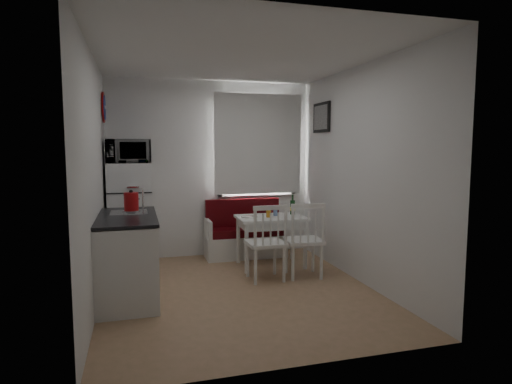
{
  "coord_description": "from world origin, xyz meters",
  "views": [
    {
      "loc": [
        -1.08,
        -4.58,
        1.63
      ],
      "look_at": [
        0.34,
        0.5,
        1.07
      ],
      "focal_mm": 30.0,
      "sensor_mm": 36.0,
      "label": 1
    }
  ],
  "objects_px": {
    "kitchen_counter": "(128,256)",
    "bench": "(245,238)",
    "wine_bottle": "(293,204)",
    "fridge": "(131,215)",
    "dining_table": "(271,222)",
    "microwave": "(128,151)",
    "chair_right": "(307,232)",
    "kettle": "(131,202)",
    "chair_left": "(268,234)"
  },
  "relations": [
    {
      "from": "kitchen_counter",
      "to": "bench",
      "type": "xyz_separation_m",
      "value": [
        1.65,
        1.35,
        -0.17
      ]
    },
    {
      "from": "wine_bottle",
      "to": "fridge",
      "type": "bearing_deg",
      "value": 169.96
    },
    {
      "from": "dining_table",
      "to": "microwave",
      "type": "distance_m",
      "value": 2.13
    },
    {
      "from": "bench",
      "to": "microwave",
      "type": "height_order",
      "value": "microwave"
    },
    {
      "from": "chair_right",
      "to": "kettle",
      "type": "height_order",
      "value": "kettle"
    },
    {
      "from": "microwave",
      "to": "kettle",
      "type": "relative_size",
      "value": 2.26
    },
    {
      "from": "kitchen_counter",
      "to": "wine_bottle",
      "type": "distance_m",
      "value": 2.4
    },
    {
      "from": "microwave",
      "to": "chair_left",
      "type": "bearing_deg",
      "value": -34.72
    },
    {
      "from": "microwave",
      "to": "kettle",
      "type": "bearing_deg",
      "value": -88.34
    },
    {
      "from": "bench",
      "to": "dining_table",
      "type": "bearing_deg",
      "value": -69.98
    },
    {
      "from": "bench",
      "to": "wine_bottle",
      "type": "xyz_separation_m",
      "value": [
        0.57,
        -0.5,
        0.54
      ]
    },
    {
      "from": "chair_left",
      "to": "kettle",
      "type": "bearing_deg",
      "value": 176.24
    },
    {
      "from": "kitchen_counter",
      "to": "fridge",
      "type": "height_order",
      "value": "fridge"
    },
    {
      "from": "kitchen_counter",
      "to": "dining_table",
      "type": "distance_m",
      "value": 2.02
    },
    {
      "from": "bench",
      "to": "wine_bottle",
      "type": "height_order",
      "value": "wine_bottle"
    },
    {
      "from": "dining_table",
      "to": "microwave",
      "type": "height_order",
      "value": "microwave"
    },
    {
      "from": "kitchen_counter",
      "to": "chair_right",
      "type": "relative_size",
      "value": 2.58
    },
    {
      "from": "chair_right",
      "to": "microwave",
      "type": "height_order",
      "value": "microwave"
    },
    {
      "from": "microwave",
      "to": "bench",
      "type": "bearing_deg",
      "value": 5.52
    },
    {
      "from": "dining_table",
      "to": "fridge",
      "type": "bearing_deg",
      "value": 166.7
    },
    {
      "from": "bench",
      "to": "wine_bottle",
      "type": "bearing_deg",
      "value": -41.19
    },
    {
      "from": "kitchen_counter",
      "to": "kettle",
      "type": "xyz_separation_m",
      "value": [
        0.05,
        0.16,
        0.57
      ]
    },
    {
      "from": "microwave",
      "to": "wine_bottle",
      "type": "xyz_separation_m",
      "value": [
        2.2,
        -0.34,
        -0.75
      ]
    },
    {
      "from": "dining_table",
      "to": "chair_right",
      "type": "height_order",
      "value": "chair_right"
    },
    {
      "from": "kitchen_counter",
      "to": "dining_table",
      "type": "relative_size",
      "value": 1.42
    },
    {
      "from": "bench",
      "to": "dining_table",
      "type": "xyz_separation_m",
      "value": [
        0.22,
        -0.6,
        0.33
      ]
    },
    {
      "from": "fridge",
      "to": "kettle",
      "type": "xyz_separation_m",
      "value": [
        0.03,
        -1.09,
        0.32
      ]
    },
    {
      "from": "chair_right",
      "to": "kettle",
      "type": "bearing_deg",
      "value": -176.17
    },
    {
      "from": "kitchen_counter",
      "to": "wine_bottle",
      "type": "xyz_separation_m",
      "value": [
        2.22,
        0.86,
        0.37
      ]
    },
    {
      "from": "dining_table",
      "to": "wine_bottle",
      "type": "relative_size",
      "value": 3.32
    },
    {
      "from": "kitchen_counter",
      "to": "microwave",
      "type": "xyz_separation_m",
      "value": [
        0.02,
        1.19,
        1.12
      ]
    },
    {
      "from": "kitchen_counter",
      "to": "wine_bottle",
      "type": "bearing_deg",
      "value": 21.1
    },
    {
      "from": "dining_table",
      "to": "chair_left",
      "type": "distance_m",
      "value": 0.71
    },
    {
      "from": "fridge",
      "to": "kitchen_counter",
      "type": "bearing_deg",
      "value": -90.9
    },
    {
      "from": "kitchen_counter",
      "to": "kettle",
      "type": "height_order",
      "value": "kitchen_counter"
    },
    {
      "from": "chair_left",
      "to": "kettle",
      "type": "distance_m",
      "value": 1.63
    },
    {
      "from": "bench",
      "to": "chair_right",
      "type": "height_order",
      "value": "chair_right"
    },
    {
      "from": "chair_right",
      "to": "kettle",
      "type": "distance_m",
      "value": 2.11
    },
    {
      "from": "kitchen_counter",
      "to": "chair_right",
      "type": "height_order",
      "value": "kitchen_counter"
    },
    {
      "from": "chair_left",
      "to": "wine_bottle",
      "type": "bearing_deg",
      "value": 50.76
    },
    {
      "from": "dining_table",
      "to": "chair_left",
      "type": "height_order",
      "value": "chair_left"
    },
    {
      "from": "kitchen_counter",
      "to": "kettle",
      "type": "relative_size",
      "value": 5.26
    },
    {
      "from": "bench",
      "to": "kettle",
      "type": "relative_size",
      "value": 4.73
    },
    {
      "from": "dining_table",
      "to": "microwave",
      "type": "bearing_deg",
      "value": 168.16
    },
    {
      "from": "chair_left",
      "to": "fridge",
      "type": "distance_m",
      "value": 1.98
    },
    {
      "from": "wine_bottle",
      "to": "chair_left",
      "type": "bearing_deg",
      "value": -128.02
    },
    {
      "from": "kettle",
      "to": "wine_bottle",
      "type": "relative_size",
      "value": 0.9
    },
    {
      "from": "kettle",
      "to": "microwave",
      "type": "bearing_deg",
      "value": 91.66
    },
    {
      "from": "chair_left",
      "to": "microwave",
      "type": "bearing_deg",
      "value": 144.06
    },
    {
      "from": "kitchen_counter",
      "to": "bench",
      "type": "height_order",
      "value": "kitchen_counter"
    }
  ]
}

